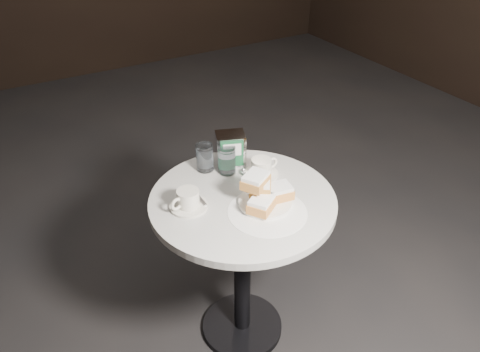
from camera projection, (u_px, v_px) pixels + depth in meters
name	position (u px, v px, depth m)	size (l,w,h in m)	color
ground	(242.00, 328.00, 2.15)	(7.00, 7.00, 0.00)	black
cafe_table	(243.00, 238.00, 1.85)	(0.70, 0.70, 0.74)	black
sugar_spill	(267.00, 212.00, 1.67)	(0.29, 0.29, 0.00)	white
beignet_plate	(264.00, 194.00, 1.68)	(0.24, 0.24, 0.13)	silver
coffee_cup_left	(188.00, 200.00, 1.67)	(0.17, 0.17, 0.07)	beige
coffee_cup_right	(262.00, 168.00, 1.85)	(0.15, 0.14, 0.07)	silver
water_glass_left	(205.00, 158.00, 1.87)	(0.07, 0.07, 0.11)	silver
water_glass_right	(227.00, 160.00, 1.86)	(0.08, 0.08, 0.11)	white
napkin_dispenser	(230.00, 149.00, 1.91)	(0.14, 0.13, 0.14)	silver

